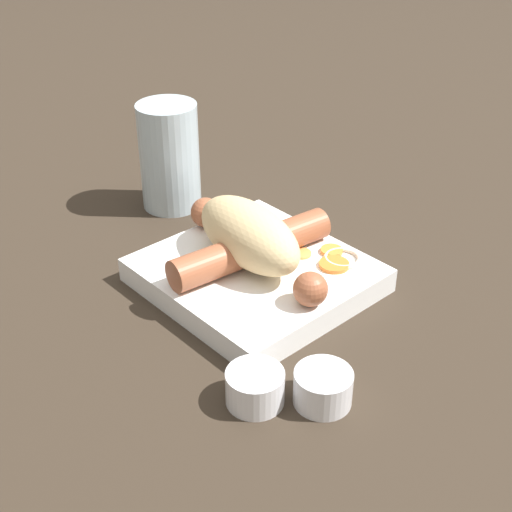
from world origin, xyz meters
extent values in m
plane|color=#33281E|center=(0.00, 0.00, 0.00)|extent=(3.00, 3.00, 0.00)
cube|color=white|center=(0.00, 0.00, 0.01)|extent=(0.20, 0.19, 0.02)
ellipsoid|color=#DBBC84|center=(0.01, 0.00, 0.05)|extent=(0.15, 0.08, 0.06)
cylinder|color=#9E5638|center=(0.01, 0.00, 0.04)|extent=(0.05, 0.18, 0.03)
sphere|color=#9E5638|center=(0.09, -0.01, 0.04)|extent=(0.03, 0.03, 0.03)
sphere|color=#9E5638|center=(-0.08, 0.01, 0.04)|extent=(0.03, 0.03, 0.03)
cylinder|color=orange|center=(-0.05, -0.05, 0.03)|extent=(0.04, 0.04, 0.00)
cylinder|color=#F99E4C|center=(-0.02, -0.05, 0.03)|extent=(0.02, 0.02, 0.00)
cylinder|color=orange|center=(-0.03, -0.07, 0.03)|extent=(0.03, 0.03, 0.00)
torus|color=silver|center=(-0.05, -0.07, 0.03)|extent=(0.04, 0.04, 0.00)
cylinder|color=white|center=(-0.12, 0.11, 0.01)|extent=(0.05, 0.05, 0.03)
cylinder|color=maroon|center=(-0.12, 0.11, 0.01)|extent=(0.04, 0.04, 0.01)
cylinder|color=white|center=(-0.16, 0.07, 0.01)|extent=(0.05, 0.05, 0.03)
cylinder|color=white|center=(-0.16, 0.07, 0.01)|extent=(0.04, 0.04, 0.01)
cylinder|color=silver|center=(0.20, -0.04, 0.06)|extent=(0.07, 0.07, 0.13)
camera|label=1|loc=(-0.44, 0.40, 0.41)|focal=50.00mm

